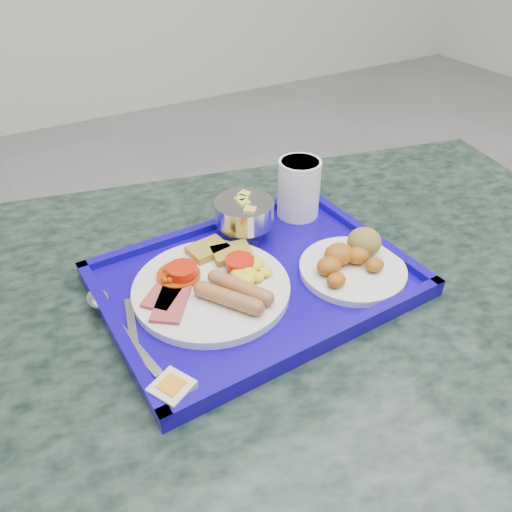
{
  "coord_description": "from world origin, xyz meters",
  "views": [
    {
      "loc": [
        -0.71,
        -0.2,
        1.2
      ],
      "look_at": [
        -0.42,
        0.29,
        0.78
      ],
      "focal_mm": 35.0,
      "sensor_mm": 36.0,
      "label": 1
    }
  ],
  "objects": [
    {
      "name": "bread_plate",
      "position": [
        -0.29,
        0.24,
        0.75
      ],
      "size": [
        0.16,
        0.16,
        0.05
      ],
      "rotation": [
        0.0,
        0.0,
        -0.13
      ],
      "color": "silver",
      "rests_on": "tray"
    },
    {
      "name": "table",
      "position": [
        -0.39,
        0.27,
        0.54
      ],
      "size": [
        1.3,
        1.01,
        0.72
      ],
      "rotation": [
        0.0,
        0.0,
        -0.22
      ],
      "color": "slate",
      "rests_on": "floor"
    },
    {
      "name": "fruit_bowl",
      "position": [
        -0.38,
        0.4,
        0.78
      ],
      "size": [
        0.09,
        0.09,
        0.07
      ],
      "color": "#B7B7B9",
      "rests_on": "tray"
    },
    {
      "name": "jam_packet",
      "position": [
        -0.61,
        0.16,
        0.75
      ],
      "size": [
        0.06,
        0.06,
        0.02
      ],
      "rotation": [
        0.0,
        0.0,
        0.47
      ],
      "color": "silver",
      "rests_on": "tray"
    },
    {
      "name": "juice_cup",
      "position": [
        -0.27,
        0.41,
        0.79
      ],
      "size": [
        0.07,
        0.07,
        0.1
      ],
      "color": "white",
      "rests_on": "tray"
    },
    {
      "name": "tray",
      "position": [
        -0.42,
        0.29,
        0.73
      ],
      "size": [
        0.44,
        0.33,
        0.03
      ],
      "rotation": [
        0.0,
        0.0,
        0.03
      ],
      "color": "#11039B",
      "rests_on": "table"
    },
    {
      "name": "main_plate",
      "position": [
        -0.49,
        0.3,
        0.75
      ],
      "size": [
        0.22,
        0.22,
        0.03
      ],
      "rotation": [
        0.0,
        0.0,
        0.44
      ],
      "color": "silver",
      "rests_on": "tray"
    },
    {
      "name": "knife",
      "position": [
        -0.63,
        0.27,
        0.74
      ],
      "size": [
        0.04,
        0.17,
        0.0
      ],
      "primitive_type": "cube",
      "rotation": [
        0.0,
        0.0,
        0.16
      ],
      "color": "#B7B7B9",
      "rests_on": "tray"
    },
    {
      "name": "spoon",
      "position": [
        -0.63,
        0.33,
        0.74
      ],
      "size": [
        0.06,
        0.18,
        0.01
      ],
      "rotation": [
        0.0,
        0.0,
        -0.23
      ],
      "color": "#B7B7B9",
      "rests_on": "tray"
    }
  ]
}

